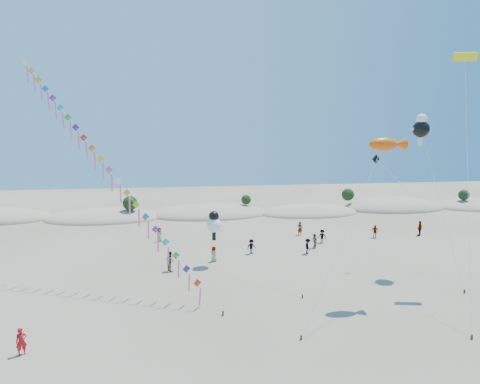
% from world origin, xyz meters
% --- Properties ---
extents(dune_ridge, '(145.30, 11.49, 5.57)m').
position_xyz_m(dune_ridge, '(1.06, 45.14, 0.11)').
color(dune_ridge, gray).
rests_on(dune_ridge, ground).
extents(kite_train, '(17.62, 15.20, 20.10)m').
position_xyz_m(kite_train, '(-11.08, 17.23, 10.51)').
color(kite_train, '#3F2D1E').
rests_on(kite_train, ground).
extents(fish_kite, '(9.86, 6.43, 12.51)m').
position_xyz_m(fish_kite, '(10.95, 10.86, 11.97)').
color(fish_kite, '#3F2D1E').
rests_on(fish_kite, ground).
extents(cartoon_kite_low, '(6.90, 9.97, 5.39)m').
position_xyz_m(cartoon_kite_low, '(-1.43, 20.37, 4.19)').
color(cartoon_kite_low, '#3F2D1E').
rests_on(cartoon_kite_low, ground).
extents(cartoon_kite_high, '(2.00, 7.15, 14.60)m').
position_xyz_m(cartoon_kite_high, '(17.29, 16.46, 13.36)').
color(cartoon_kite_high, '#3F2D1E').
rests_on(cartoon_kite_high, ground).
extents(parafoil_kite, '(6.72, 10.53, 19.46)m').
position_xyz_m(parafoil_kite, '(18.73, 13.21, 18.55)').
color(parafoil_kite, '#3F2D1E').
rests_on(parafoil_kite, ground).
extents(dark_kite, '(10.08, 4.62, 10.83)m').
position_xyz_m(dark_kite, '(16.98, 17.03, 7.20)').
color(dark_kite, '#3F2D1E').
rests_on(dark_kite, ground).
extents(flyer_foreground, '(0.71, 0.63, 1.63)m').
position_xyz_m(flyer_foreground, '(-13.99, 5.86, 0.82)').
color(flyer_foreground, red).
rests_on(flyer_foreground, ground).
extents(beachgoers, '(33.56, 17.76, 1.89)m').
position_xyz_m(beachgoers, '(6.01, 26.34, 0.86)').
color(beachgoers, slate).
rests_on(beachgoers, ground).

